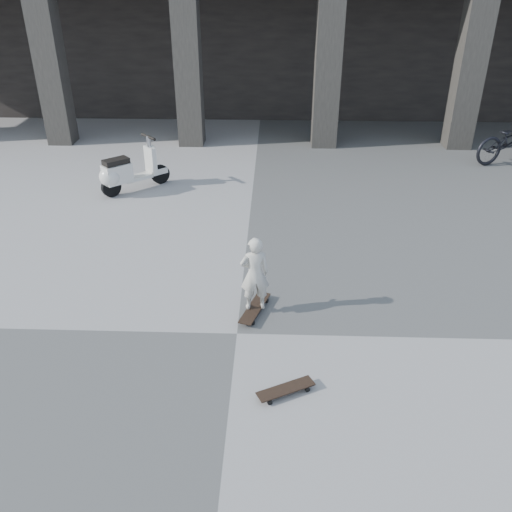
{
  "coord_description": "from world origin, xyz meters",
  "views": [
    {
      "loc": [
        0.47,
        -5.92,
        4.5
      ],
      "look_at": [
        0.22,
        1.02,
        0.65
      ],
      "focal_mm": 38.0,
      "sensor_mm": 36.0,
      "label": 1
    }
  ],
  "objects_px": {
    "scooter": "(123,173)",
    "bicycle": "(512,140)",
    "skateboard_spare": "(286,389)",
    "child": "(255,274)",
    "longboard": "(255,308)"
  },
  "relations": [
    {
      "from": "scooter",
      "to": "bicycle",
      "type": "height_order",
      "value": "scooter"
    },
    {
      "from": "bicycle",
      "to": "skateboard_spare",
      "type": "bearing_deg",
      "value": 122.14
    },
    {
      "from": "child",
      "to": "bicycle",
      "type": "xyz_separation_m",
      "value": [
        6.09,
        6.78,
        -0.09
      ]
    },
    {
      "from": "longboard",
      "to": "scooter",
      "type": "distance_m",
      "value": 5.34
    },
    {
      "from": "bicycle",
      "to": "longboard",
      "type": "bearing_deg",
      "value": 114.1
    },
    {
      "from": "child",
      "to": "scooter",
      "type": "height_order",
      "value": "child"
    },
    {
      "from": "skateboard_spare",
      "to": "bicycle",
      "type": "height_order",
      "value": "bicycle"
    },
    {
      "from": "scooter",
      "to": "bicycle",
      "type": "bearing_deg",
      "value": -27.27
    },
    {
      "from": "longboard",
      "to": "child",
      "type": "relative_size",
      "value": 0.77
    },
    {
      "from": "longboard",
      "to": "child",
      "type": "bearing_deg",
      "value": 4.06
    },
    {
      "from": "longboard",
      "to": "bicycle",
      "type": "bearing_deg",
      "value": -23.82
    },
    {
      "from": "scooter",
      "to": "skateboard_spare",
      "type": "bearing_deg",
      "value": -102.65
    },
    {
      "from": "longboard",
      "to": "child",
      "type": "distance_m",
      "value": 0.58
    },
    {
      "from": "skateboard_spare",
      "to": "child",
      "type": "relative_size",
      "value": 0.63
    },
    {
      "from": "longboard",
      "to": "scooter",
      "type": "xyz_separation_m",
      "value": [
        -2.97,
        4.41,
        0.39
      ]
    }
  ]
}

